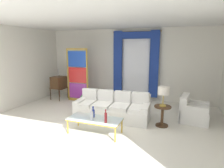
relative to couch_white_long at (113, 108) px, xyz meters
name	(u,v)px	position (x,y,z in m)	size (l,w,h in m)	color
ground_plane	(100,124)	(-0.18, -0.63, -0.31)	(16.00, 16.00, 0.00)	silver
wall_rear	(128,65)	(-0.18, 2.43, 1.19)	(8.00, 0.12, 3.00)	white
wall_left	(17,67)	(-3.84, -0.03, 1.19)	(0.12, 7.00, 3.00)	white
ceiling_slab	(109,21)	(-0.18, 0.17, 2.71)	(8.00, 7.60, 0.04)	white
curtained_window	(136,59)	(0.19, 2.27, 1.44)	(2.00, 0.17, 2.70)	white
couch_white_long	(113,108)	(0.00, 0.00, 0.00)	(2.38, 1.02, 0.86)	white
coffee_table	(95,120)	(-0.06, -1.22, 0.07)	(1.41, 0.62, 0.41)	silver
bottle_blue_decanter	(93,113)	(-0.14, -1.15, 0.23)	(0.08, 0.08, 0.31)	navy
bottle_crystal_tall	(92,115)	(-0.08, -1.34, 0.23)	(0.08, 0.08, 0.33)	silver
bottle_amber_squat	(106,117)	(0.31, -1.38, 0.25)	(0.07, 0.07, 0.35)	maroon
vintage_tv	(59,83)	(-2.95, 1.26, 0.42)	(0.62, 0.64, 1.35)	#472D19
armchair_white	(193,112)	(2.41, 0.56, -0.02)	(0.92, 0.91, 0.80)	white
stained_glass_divider	(78,76)	(-2.03, 1.30, 0.75)	(0.95, 0.05, 2.20)	gold
peacock_figurine	(83,99)	(-1.54, 0.87, -0.09)	(0.44, 0.60, 0.50)	beige
round_side_table	(162,114)	(1.56, -0.13, 0.05)	(0.48, 0.48, 0.59)	#472D19
table_lamp_brass	(164,91)	(1.56, -0.13, 0.72)	(0.32, 0.32, 0.57)	#B29338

